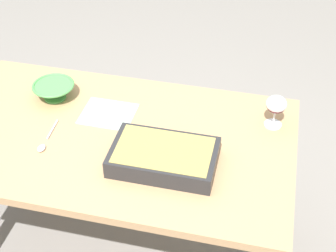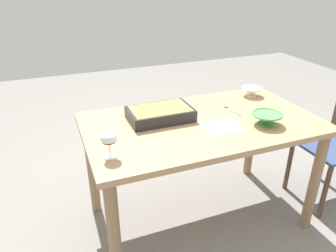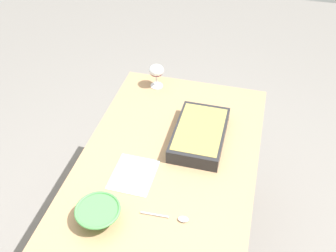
{
  "view_description": "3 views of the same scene",
  "coord_description": "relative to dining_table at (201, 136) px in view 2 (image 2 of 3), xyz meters",
  "views": [
    {
      "loc": [
        0.56,
        -1.44,
        2.1
      ],
      "look_at": [
        0.22,
        -0.01,
        0.87
      ],
      "focal_mm": 52.75,
      "sensor_mm": 36.0,
      "label": 1
    },
    {
      "loc": [
        0.86,
        1.61,
        1.62
      ],
      "look_at": [
        0.26,
        0.09,
        0.83
      ],
      "focal_mm": 34.25,
      "sensor_mm": 36.0,
      "label": 2
    },
    {
      "loc": [
        -1.19,
        -0.32,
        2.12
      ],
      "look_at": [
        0.26,
        0.05,
        0.8
      ],
      "focal_mm": 41.65,
      "sensor_mm": 36.0,
      "label": 3
    }
  ],
  "objects": [
    {
      "name": "serving_spoon",
      "position": [
        -0.26,
        -0.11,
        0.12
      ],
      "size": [
        0.03,
        0.2,
        0.01
      ],
      "color": "silver",
      "rests_on": "dining_table"
    },
    {
      "name": "mixing_bowl",
      "position": [
        -0.34,
        0.19,
        0.15
      ],
      "size": [
        0.19,
        0.19,
        0.07
      ],
      "color": "#4C994C",
      "rests_on": "dining_table"
    },
    {
      "name": "ground_plane",
      "position": [
        0.0,
        0.0,
        -0.67
      ],
      "size": [
        8.0,
        8.0,
        0.0
      ],
      "primitive_type": "plane",
      "color": "gray"
    },
    {
      "name": "small_bowl",
      "position": [
        -0.55,
        -0.26,
        0.15
      ],
      "size": [
        0.15,
        0.15,
        0.07
      ],
      "color": "white",
      "rests_on": "dining_table"
    },
    {
      "name": "dining_table",
      "position": [
        0.0,
        0.0,
        0.0
      ],
      "size": [
        1.46,
        0.84,
        0.77
      ],
      "color": "tan",
      "rests_on": "ground_plane"
    },
    {
      "name": "wine_glass",
      "position": [
        0.63,
        0.22,
        0.21
      ],
      "size": [
        0.09,
        0.09,
        0.14
      ],
      "color": "white",
      "rests_on": "dining_table"
    },
    {
      "name": "napkin",
      "position": [
        -0.07,
        0.13,
        0.11
      ],
      "size": [
        0.23,
        0.19,
        0.0
      ],
      "primitive_type": "cube",
      "rotation": [
        0.0,
        0.0,
        -0.01
      ],
      "color": "#B2CCB7",
      "rests_on": "dining_table"
    },
    {
      "name": "casserole_dish",
      "position": [
        0.23,
        -0.12,
        0.15
      ],
      "size": [
        0.4,
        0.25,
        0.08
      ],
      "color": "#262628",
      "rests_on": "dining_table"
    }
  ]
}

